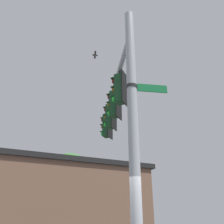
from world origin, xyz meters
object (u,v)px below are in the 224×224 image
(traffic_light_mid_outer, at_px, (110,116))
(traffic_light_mid_inner, at_px, (114,104))
(bird_flying, at_px, (95,55))
(street_name_sign, at_px, (141,88))
(traffic_light_arm_end, at_px, (106,126))
(traffic_light_nearest_pole, at_px, (119,89))

(traffic_light_mid_outer, bearing_deg, traffic_light_mid_inner, -147.41)
(traffic_light_mid_inner, xyz_separation_m, bird_flying, (1.00, 1.47, 3.47))
(traffic_light_mid_outer, bearing_deg, street_name_sign, -143.73)
(traffic_light_mid_inner, xyz_separation_m, traffic_light_mid_outer, (1.01, 0.64, 0.00))
(street_name_sign, xyz_separation_m, bird_flying, (3.32, 3.26, 4.37))
(traffic_light_mid_outer, bearing_deg, traffic_light_arm_end, 32.59)
(traffic_light_arm_end, height_order, street_name_sign, traffic_light_arm_end)
(traffic_light_mid_inner, bearing_deg, bird_flying, 55.66)
(traffic_light_arm_end, bearing_deg, traffic_light_nearest_pole, -147.41)
(traffic_light_nearest_pole, height_order, street_name_sign, traffic_light_nearest_pole)
(traffic_light_nearest_pole, xyz_separation_m, street_name_sign, (-1.30, -1.15, -0.90))
(bird_flying, bearing_deg, traffic_light_mid_outer, -89.72)
(traffic_light_nearest_pole, bearing_deg, bird_flying, 46.41)
(traffic_light_mid_inner, height_order, bird_flying, bird_flying)
(traffic_light_nearest_pole, distance_m, traffic_light_mid_inner, 1.20)
(traffic_light_mid_inner, distance_m, traffic_light_mid_outer, 1.20)
(traffic_light_arm_end, relative_size, street_name_sign, 1.35)
(traffic_light_mid_inner, height_order, traffic_light_arm_end, same)
(traffic_light_mid_inner, bearing_deg, street_name_sign, -142.23)
(traffic_light_mid_inner, distance_m, bird_flying, 3.90)
(traffic_light_nearest_pole, relative_size, bird_flying, 2.89)
(traffic_light_arm_end, height_order, bird_flying, bird_flying)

